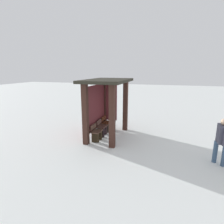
% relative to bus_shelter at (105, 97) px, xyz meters
% --- Properties ---
extents(ground_plane, '(60.00, 60.00, 0.00)m').
position_rel_bus_shelter_xyz_m(ground_plane, '(-0.07, -0.13, -1.81)').
color(ground_plane, white).
extents(bus_shelter, '(2.84, 1.74, 2.61)m').
position_rel_bus_shelter_xyz_m(bus_shelter, '(0.00, 0.00, 0.00)').
color(bus_shelter, '#3B221B').
rests_on(bus_shelter, ground).
extents(bench_left_inside, '(0.56, 0.36, 0.73)m').
position_rel_bus_shelter_xyz_m(bench_left_inside, '(-0.73, 0.15, -1.52)').
color(bench_left_inside, '#51382C').
rests_on(bench_left_inside, ground).
extents(bench_center_inside, '(0.56, 0.35, 0.74)m').
position_rel_bus_shelter_xyz_m(bench_center_inside, '(-0.07, 0.15, -1.51)').
color(bench_center_inside, '#4F332C').
rests_on(bench_center_inside, ground).
extents(bench_right_inside, '(0.56, 0.36, 0.76)m').
position_rel_bus_shelter_xyz_m(bench_right_inside, '(0.59, 0.15, -1.51)').
color(bench_right_inside, '#502816').
rests_on(bench_right_inside, ground).
extents(person_walking, '(0.63, 0.36, 1.54)m').
position_rel_bus_shelter_xyz_m(person_walking, '(-1.40, -4.42, -0.91)').
color(person_walking, '#404153').
rests_on(person_walking, ground).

